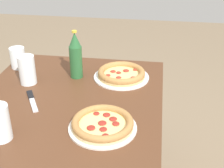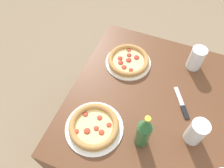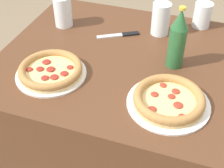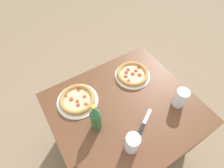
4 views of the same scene
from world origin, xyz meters
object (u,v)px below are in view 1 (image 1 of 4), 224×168
pizza_pepperoni (103,124)px  glass_lemonade (18,59)px  pizza_salami (121,74)px  glass_mango_juice (27,71)px  knife (32,100)px  beer_bottle (76,56)px

pizza_pepperoni → glass_lemonade: bearing=-131.5°
pizza_salami → glass_lemonade: bearing=-94.1°
glass_mango_juice → knife: 0.19m
pizza_pepperoni → glass_lemonade: size_ratio=2.34×
glass_mango_juice → knife: bearing=26.2°
pizza_salami → glass_mango_juice: bearing=-74.2°
glass_mango_juice → knife: glass_mango_juice is taller
knife → glass_mango_juice: bearing=-153.8°
pizza_pepperoni → glass_mango_juice: bearing=-126.8°
pizza_salami → knife: bearing=-51.9°
pizza_pepperoni → glass_mango_juice: size_ratio=1.86×
pizza_pepperoni → knife: (-0.16, -0.36, -0.02)m
pizza_salami → beer_bottle: beer_bottle is taller
glass_lemonade → beer_bottle: beer_bottle is taller
pizza_pepperoni → glass_mango_juice: glass_mango_juice is taller
beer_bottle → knife: beer_bottle is taller
pizza_pepperoni → beer_bottle: size_ratio=1.08×
knife → beer_bottle: bearing=152.4°
knife → pizza_pepperoni: bearing=65.4°
pizza_salami → glass_mango_juice: 0.47m
pizza_pepperoni → knife: size_ratio=1.50×
glass_mango_juice → beer_bottle: beer_bottle is taller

